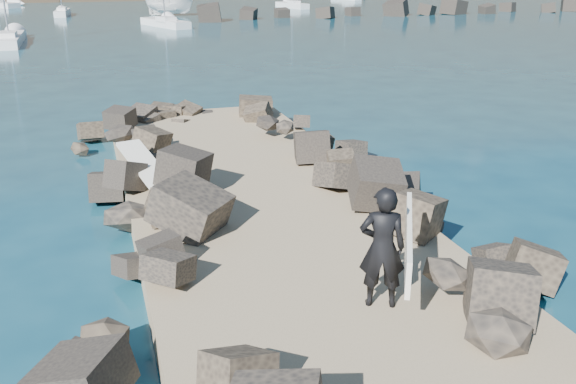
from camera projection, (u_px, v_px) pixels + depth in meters
name	position (u px, v px, depth m)	size (l,w,h in m)	color
ground	(275.00, 241.00, 14.17)	(800.00, 800.00, 0.00)	#0F384C
jetty	(303.00, 268.00, 12.28)	(6.00, 26.00, 0.60)	#8C7759
riprap_left	(146.00, 267.00, 11.85)	(2.60, 22.00, 1.00)	black
riprap_right	(427.00, 231.00, 13.46)	(2.60, 22.00, 1.00)	black
breakwater_secondary	(436.00, 9.00, 73.09)	(52.00, 4.00, 1.20)	black
surfboard_resting	(145.00, 168.00, 15.70)	(0.62, 2.48, 0.08)	white
boat_imported	(170.00, 5.00, 70.96)	(2.16, 5.73, 2.21)	white
surfer_with_board	(386.00, 247.00, 10.06)	(1.48, 2.26, 2.01)	black
sailboat_d	(292.00, 5.00, 82.31)	(2.84, 6.34, 7.56)	white
sailboat_a	(9.00, 40.00, 46.91)	(1.68, 7.61, 9.11)	white
sailboat_b	(62.00, 13.00, 70.82)	(1.71, 5.73, 6.95)	white
sailboat_c	(165.00, 23.00, 59.28)	(3.94, 7.21, 8.57)	white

